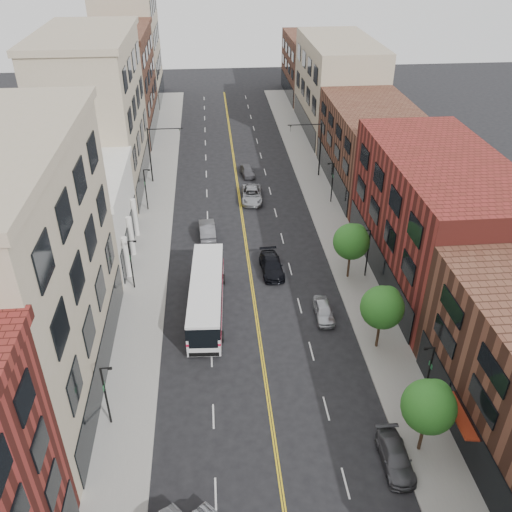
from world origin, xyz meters
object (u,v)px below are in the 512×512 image
object	(u,v)px
city_bus	(206,294)
car_parked_far	(324,311)
car_lane_behind	(207,229)
car_lane_c	(247,171)
car_lane_a	(272,266)
car_lane_b	(252,195)
car_parked_mid	(395,457)

from	to	relation	value
city_bus	car_parked_far	xyz separation A→B (m)	(10.04, -1.79, -1.19)
car_lane_behind	car_lane_c	distance (m)	16.74
car_lane_behind	car_lane_a	distance (m)	9.82
car_lane_behind	car_lane_b	xyz separation A→B (m)	(5.56, 8.26, -0.03)
car_lane_behind	city_bus	bearing A→B (deg)	86.42
car_lane_b	city_bus	bearing A→B (deg)	-101.12
car_lane_behind	car_lane_c	world-z (taller)	car_lane_behind
city_bus	car_lane_a	world-z (taller)	city_bus
car_parked_mid	car_lane_behind	distance (m)	32.29
car_lane_behind	car_lane_a	bearing A→B (deg)	126.10
car_lane_b	car_lane_c	size ratio (longest dim) A/B	1.39
car_parked_far	car_lane_behind	xyz separation A→B (m)	(-9.86, 15.06, 0.12)
car_parked_mid	car_lane_b	distance (m)	38.90
city_bus	car_lane_c	distance (m)	29.64
car_lane_a	car_lane_c	world-z (taller)	car_lane_a
car_parked_far	city_bus	bearing A→B (deg)	170.85
car_parked_far	car_lane_c	world-z (taller)	same
car_lane_behind	car_lane_b	bearing A→B (deg)	-126.75
car_parked_mid	car_lane_c	size ratio (longest dim) A/B	1.13
car_lane_c	car_parked_mid	bearing A→B (deg)	-89.97
car_parked_far	car_lane_b	world-z (taller)	car_lane_b
car_parked_mid	car_parked_far	size ratio (longest dim) A/B	1.13
city_bus	car_parked_mid	size ratio (longest dim) A/B	2.86
city_bus	car_parked_mid	world-z (taller)	city_bus
city_bus	car_lane_behind	distance (m)	13.31
city_bus	car_lane_a	size ratio (longest dim) A/B	2.51
city_bus	car_lane_behind	xyz separation A→B (m)	(0.18, 13.27, -1.07)
car_lane_b	car_lane_c	distance (m)	7.53
car_parked_far	car_lane_a	size ratio (longest dim) A/B	0.78
city_bus	car_lane_a	bearing A→B (deg)	44.63
city_bus	car_lane_c	bearing A→B (deg)	81.90
car_lane_a	car_lane_b	bearing A→B (deg)	89.20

